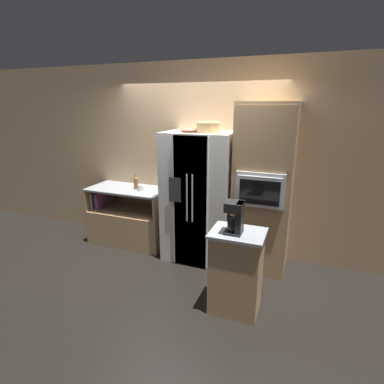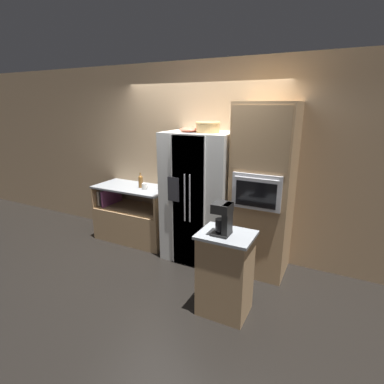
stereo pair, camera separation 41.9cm
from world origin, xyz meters
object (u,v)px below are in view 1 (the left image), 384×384
at_px(refrigerator, 199,197).
at_px(coffee_maker, 236,216).
at_px(bottle_tall, 136,182).
at_px(wall_oven, 263,189).
at_px(fruit_bowl, 189,130).
at_px(wicker_basket, 208,127).
at_px(mug, 141,188).

relative_size(refrigerator, coffee_maker, 5.50).
distance_m(refrigerator, bottle_tall, 1.08).
xyz_separation_m(refrigerator, wall_oven, (0.88, 0.04, 0.20)).
bearing_deg(bottle_tall, fruit_bowl, -8.29).
relative_size(wall_oven, wicker_basket, 6.91).
relative_size(wall_oven, mug, 19.98).
distance_m(fruit_bowl, coffee_maker, 1.53).
xyz_separation_m(fruit_bowl, coffee_maker, (0.89, -0.98, -0.76)).
bearing_deg(mug, fruit_bowl, -4.90).
height_order(wall_oven, wicker_basket, wall_oven).
xyz_separation_m(bottle_tall, mug, (0.12, -0.07, -0.06)).
height_order(mug, coffee_maker, coffee_maker).
height_order(wicker_basket, fruit_bowl, wicker_basket).
relative_size(refrigerator, wicker_basket, 5.70).
bearing_deg(coffee_maker, wicker_basket, 122.42).
height_order(bottle_tall, coffee_maker, coffee_maker).
bearing_deg(fruit_bowl, bottle_tall, 171.71).
distance_m(refrigerator, wall_oven, 0.91).
distance_m(refrigerator, coffee_maker, 1.32).
xyz_separation_m(wicker_basket, fruit_bowl, (-0.26, -0.01, -0.04)).
bearing_deg(coffee_maker, refrigerator, 126.19).
bearing_deg(bottle_tall, coffee_maker, -31.23).
height_order(bottle_tall, mug, bottle_tall).
bearing_deg(bottle_tall, refrigerator, -3.54).
relative_size(refrigerator, mug, 16.49).
xyz_separation_m(fruit_bowl, mug, (-0.84, 0.07, -0.91)).
distance_m(refrigerator, wicker_basket, 1.01).
distance_m(bottle_tall, mug, 0.15).
xyz_separation_m(bottle_tall, coffee_maker, (1.85, -1.12, 0.09)).
distance_m(wicker_basket, coffee_maker, 1.43).
xyz_separation_m(refrigerator, wicker_basket, (0.14, -0.06, 1.00)).
bearing_deg(wall_oven, refrigerator, -177.13).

